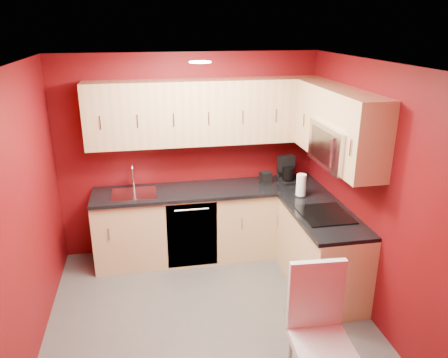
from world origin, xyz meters
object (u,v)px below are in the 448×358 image
object	(u,v)px
paper_towel	(301,185)
coffee_maker	(288,170)
dining_chair	(322,339)
sink	(134,190)
napkin_holder	(266,177)
microwave	(341,146)

from	to	relation	value
paper_towel	coffee_maker	bearing A→B (deg)	90.12
coffee_maker	dining_chair	distance (m)	2.53
coffee_maker	paper_towel	size ratio (longest dim) A/B	1.24
sink	napkin_holder	xyz separation A→B (m)	(1.64, 0.06, 0.03)
microwave	coffee_maker	size ratio (longest dim) A/B	2.32
napkin_holder	paper_towel	world-z (taller)	paper_towel
paper_towel	napkin_holder	bearing A→B (deg)	118.83
coffee_maker	sink	bearing A→B (deg)	171.65
coffee_maker	paper_towel	bearing A→B (deg)	-98.85
paper_towel	dining_chair	world-z (taller)	paper_towel
sink	napkin_holder	distance (m)	1.64
microwave	dining_chair	bearing A→B (deg)	-116.37
dining_chair	napkin_holder	bearing A→B (deg)	87.91
microwave	napkin_holder	xyz separation A→B (m)	(-0.46, 1.06, -0.68)
napkin_holder	coffee_maker	bearing A→B (deg)	-7.84
coffee_maker	napkin_holder	world-z (taller)	coffee_maker
coffee_maker	dining_chair	xyz separation A→B (m)	(-0.51, -2.42, -0.52)
paper_towel	dining_chair	size ratio (longest dim) A/B	0.24
microwave	coffee_maker	xyz separation A→B (m)	(-0.18, 1.02, -0.59)
paper_towel	sink	bearing A→B (deg)	166.84
microwave	napkin_holder	distance (m)	1.34
sink	coffee_maker	bearing A→B (deg)	0.61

